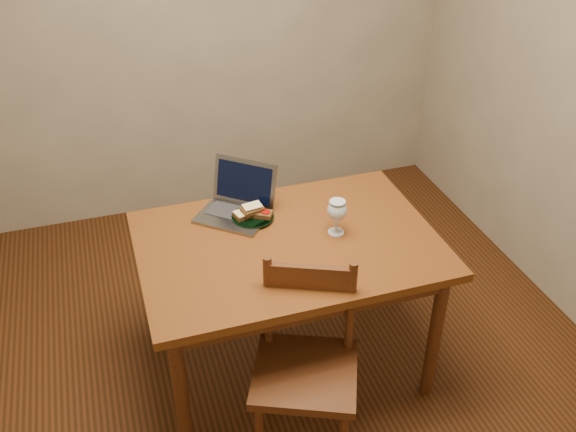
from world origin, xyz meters
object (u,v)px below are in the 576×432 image
object	(u,v)px
milk_glass	(337,217)
laptop	(238,200)
plate	(253,218)
chair	(306,359)
table	(288,257)

from	to	relation	value
milk_glass	laptop	size ratio (longest dim) A/B	0.40
plate	milk_glass	world-z (taller)	milk_glass
laptop	milk_glass	bearing A→B (deg)	0.46
chair	laptop	distance (m)	0.82
plate	laptop	distance (m)	0.11
chair	laptop	size ratio (longest dim) A/B	1.28
plate	milk_glass	size ratio (longest dim) A/B	1.16
table	chair	bearing A→B (deg)	-98.94
table	laptop	size ratio (longest dim) A/B	3.09
table	plate	distance (m)	0.26
plate	milk_glass	xyz separation A→B (m)	(0.32, -0.22, 0.08)
plate	table	bearing A→B (deg)	-64.74
table	milk_glass	xyz separation A→B (m)	(0.22, -0.00, 0.17)
chair	plate	distance (m)	0.72
table	chair	distance (m)	0.49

